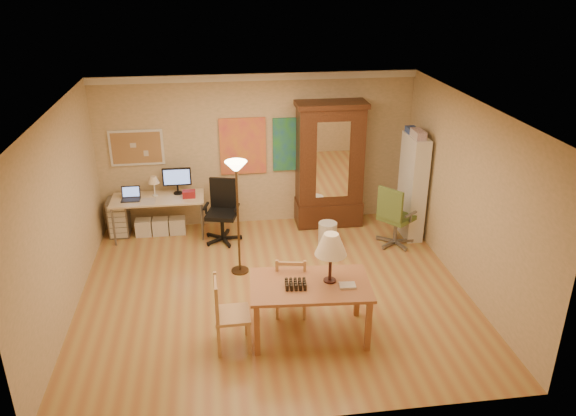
{
  "coord_description": "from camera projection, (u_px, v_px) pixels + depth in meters",
  "views": [
    {
      "loc": [
        -0.74,
        -6.91,
        4.34
      ],
      "look_at": [
        0.24,
        0.3,
        1.18
      ],
      "focal_mm": 35.0,
      "sensor_mm": 36.0,
      "label": 1
    }
  ],
  "objects": [
    {
      "name": "art_panel_left",
      "position": [
        243.0,
        146.0,
        9.74
      ],
      "size": [
        0.8,
        0.04,
        1.0
      ],
      "primitive_type": "cube",
      "color": "gold",
      "rests_on": "floor"
    },
    {
      "name": "torchiere_lamp",
      "position": [
        237.0,
        185.0,
        8.08
      ],
      "size": [
        0.32,
        0.32,
        1.79
      ],
      "color": "#46321C",
      "rests_on": "floor"
    },
    {
      "name": "dining_table",
      "position": [
        318.0,
        273.0,
        6.87
      ],
      "size": [
        1.54,
        0.99,
        1.39
      ],
      "color": "#985731",
      "rests_on": "floor"
    },
    {
      "name": "armoire",
      "position": [
        329.0,
        173.0,
        9.91
      ],
      "size": [
        1.21,
        0.58,
        2.23
      ],
      "color": "#341A0E",
      "rests_on": "floor"
    },
    {
      "name": "ladder_chair_back",
      "position": [
        291.0,
        287.0,
        7.45
      ],
      "size": [
        0.47,
        0.46,
        0.89
      ],
      "color": "tan",
      "rests_on": "floor"
    },
    {
      "name": "bookshelf",
      "position": [
        412.0,
        187.0,
        9.5
      ],
      "size": [
        0.27,
        0.71,
        1.78
      ],
      "color": "white",
      "rests_on": "floor"
    },
    {
      "name": "wastebin",
      "position": [
        328.0,
        234.0,
        9.42
      ],
      "size": [
        0.32,
        0.32,
        0.4
      ],
      "primitive_type": "cylinder",
      "color": "silver",
      "rests_on": "floor"
    },
    {
      "name": "drawer_cart",
      "position": [
        119.0,
        217.0,
        9.69
      ],
      "size": [
        0.33,
        0.4,
        0.67
      ],
      "color": "slate",
      "rests_on": "floor"
    },
    {
      "name": "corkboard",
      "position": [
        137.0,
        148.0,
        9.5
      ],
      "size": [
        0.9,
        0.04,
        0.62
      ],
      "primitive_type": "cube",
      "color": "#A2824C",
      "rests_on": "floor"
    },
    {
      "name": "art_panel_right",
      "position": [
        294.0,
        144.0,
        9.85
      ],
      "size": [
        0.75,
        0.04,
        0.95
      ],
      "primitive_type": "cube",
      "color": "teal",
      "rests_on": "floor"
    },
    {
      "name": "office_chair_green",
      "position": [
        394.0,
        229.0,
        9.37
      ],
      "size": [
        0.67,
        0.67,
        1.06
      ],
      "color": "slate",
      "rests_on": "floor"
    },
    {
      "name": "floor",
      "position": [
        274.0,
        292.0,
        8.1
      ],
      "size": [
        5.5,
        5.5,
        0.0
      ],
      "primitive_type": "plane",
      "color": "#B0703E",
      "rests_on": "ground"
    },
    {
      "name": "computer_desk",
      "position": [
        161.0,
        212.0,
        9.68
      ],
      "size": [
        1.55,
        0.68,
        1.17
      ],
      "color": "beige",
      "rests_on": "floor"
    },
    {
      "name": "crown_molding",
      "position": [
        256.0,
        77.0,
        9.29
      ],
      "size": [
        5.5,
        0.08,
        0.12
      ],
      "primitive_type": "cube",
      "color": "white",
      "rests_on": "floor"
    },
    {
      "name": "office_chair_black",
      "position": [
        223.0,
        225.0,
        9.54
      ],
      "size": [
        0.65,
        0.65,
        1.06
      ],
      "color": "black",
      "rests_on": "floor"
    },
    {
      "name": "ladder_chair_left",
      "position": [
        230.0,
        315.0,
        6.79
      ],
      "size": [
        0.43,
        0.45,
        0.96
      ],
      "color": "tan",
      "rests_on": "floor"
    }
  ]
}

